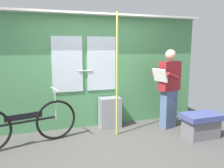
{
  "coord_description": "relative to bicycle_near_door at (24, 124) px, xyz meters",
  "views": [
    {
      "loc": [
        -1.09,
        -3.17,
        1.66
      ],
      "look_at": [
        0.18,
        0.69,
        0.99
      ],
      "focal_mm": 35.85,
      "sensor_mm": 36.0,
      "label": 1
    }
  ],
  "objects": [
    {
      "name": "bench_seat_corner",
      "position": [
        3.09,
        -0.62,
        -0.15
      ],
      "size": [
        0.7,
        0.44,
        0.45
      ],
      "color": "#3D477F",
      "rests_on": "ground_plane"
    },
    {
      "name": "train_door_wall",
      "position": [
        1.37,
        0.64,
        0.82
      ],
      "size": [
        4.69,
        0.28,
        2.32
      ],
      "color": "#4C8C56",
      "rests_on": "ground_plane"
    },
    {
      "name": "passenger_reading_newspaper",
      "position": [
        2.79,
        0.03,
        0.46
      ],
      "size": [
        0.61,
        0.53,
        1.61
      ],
      "rotation": [
        0.0,
        0.0,
        3.4
      ],
      "color": "slate",
      "rests_on": "ground_plane"
    },
    {
      "name": "bicycle_near_door",
      "position": [
        0.0,
        0.0,
        0.0
      ],
      "size": [
        1.78,
        0.58,
        0.94
      ],
      "rotation": [
        0.0,
        0.0,
        0.24
      ],
      "color": "black",
      "rests_on": "ground_plane"
    },
    {
      "name": "ground_plane",
      "position": [
        1.38,
        -0.69,
        -0.41
      ],
      "size": [
        5.69,
        4.27,
        0.04
      ],
      "primitive_type": "cube",
      "color": "#474442"
    },
    {
      "name": "trash_bin_by_wall",
      "position": [
        1.65,
        0.43,
        -0.07
      ],
      "size": [
        0.44,
        0.28,
        0.63
      ],
      "primitive_type": "cube",
      "color": "gray",
      "rests_on": "ground_plane"
    },
    {
      "name": "handrail_pole",
      "position": [
        1.65,
        -0.02,
        0.75
      ],
      "size": [
        0.04,
        0.04,
        2.28
      ],
      "primitive_type": "cylinder",
      "color": "#C6C14C",
      "rests_on": "ground_plane"
    }
  ]
}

